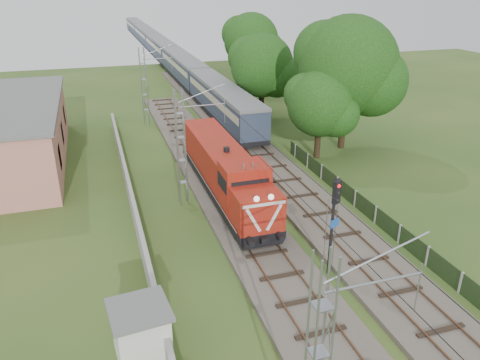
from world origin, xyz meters
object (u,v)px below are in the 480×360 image
object	(u,v)px
relay_hut	(141,332)
coach_rake	(160,47)
locomotive	(225,170)
signal_post	(334,211)

from	to	relation	value
relay_hut	coach_rake	bearing A→B (deg)	80.67
locomotive	relay_hut	bearing A→B (deg)	-118.53
relay_hut	locomotive	bearing A→B (deg)	61.47
locomotive	relay_hut	distance (m)	15.52
signal_post	coach_rake	bearing A→B (deg)	88.11
coach_rake	signal_post	world-z (taller)	signal_post
coach_rake	relay_hut	bearing A→B (deg)	-99.33
coach_rake	signal_post	distance (m)	72.58
locomotive	coach_rake	distance (m)	62.03
coach_rake	locomotive	bearing A→B (deg)	-94.62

